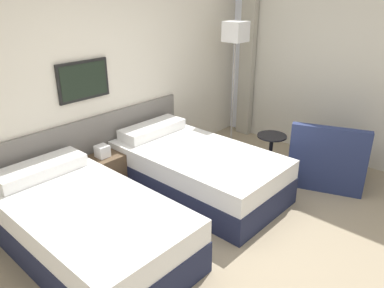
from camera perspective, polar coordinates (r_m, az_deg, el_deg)
The scene contains 9 objects.
ground_plane at distance 3.89m, azimuth 7.09°, elevation -13.84°, with size 16.00×16.00×0.00m, color gray.
wall_headboard at distance 4.65m, azimuth -13.07°, elevation 9.73°, with size 10.00×0.10×2.70m.
wall_window at distance 5.44m, azimuth 25.11°, elevation 10.52°, with size 0.21×4.48×2.70m.
bed_near_door at distance 3.67m, azimuth -15.75°, elevation -11.85°, with size 1.11×2.04×0.67m.
bed_near_window at distance 4.51m, azimuth 0.70°, elevation -3.90°, with size 1.11×2.04×0.67m.
nightstand at distance 4.62m, azimuth -13.17°, elevation -4.36°, with size 0.43×0.34×0.60m.
floor_lamp at distance 5.48m, azimuth 6.63°, elevation 15.55°, with size 0.28×0.28×1.86m.
side_table at distance 4.99m, azimuth 11.94°, elevation -0.51°, with size 0.38×0.38×0.54m.
armchair at distance 5.03m, azimuth 19.82°, elevation -2.55°, with size 1.01×1.09×0.83m.
Camera 1 is at (-2.60, -1.72, 2.33)m, focal length 35.00 mm.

